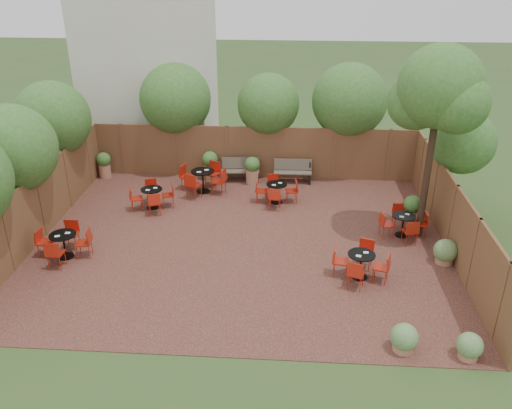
{
  "coord_description": "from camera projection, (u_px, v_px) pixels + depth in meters",
  "views": [
    {
      "loc": [
        1.37,
        -13.61,
        7.78
      ],
      "look_at": [
        0.4,
        0.5,
        1.0
      ],
      "focal_mm": 36.99,
      "sensor_mm": 36.0,
      "label": 1
    }
  ],
  "objects": [
    {
      "name": "courtyard_paving",
      "position": [
        242.0,
        241.0,
        15.69
      ],
      "size": [
        12.0,
        10.0,
        0.02
      ],
      "primitive_type": "cube",
      "color": "#331B14",
      "rests_on": "ground"
    },
    {
      "name": "ground",
      "position": [
        242.0,
        242.0,
        15.7
      ],
      "size": [
        80.0,
        80.0,
        0.0
      ],
      "primitive_type": "plane",
      "color": "#354F23",
      "rests_on": "ground"
    },
    {
      "name": "bistro_tables",
      "position": [
        233.0,
        211.0,
        16.55
      ],
      "size": [
        11.13,
        6.79,
        0.93
      ],
      "color": "black",
      "rests_on": "courtyard_paving"
    },
    {
      "name": "neighbour_building",
      "position": [
        149.0,
        55.0,
        21.44
      ],
      "size": [
        5.0,
        4.0,
        8.0
      ],
      "primitive_type": "cube",
      "color": "beige",
      "rests_on": "ground"
    },
    {
      "name": "fence_left",
      "position": [
        40.0,
        205.0,
        15.64
      ],
      "size": [
        0.08,
        10.0,
        2.0
      ],
      "primitive_type": "cube",
      "color": "brown",
      "rests_on": "ground"
    },
    {
      "name": "courtyard_tree",
      "position": [
        439.0,
        94.0,
        14.14
      ],
      "size": [
        2.53,
        2.43,
        5.67
      ],
      "rotation": [
        0.0,
        0.0,
        0.05
      ],
      "color": "black",
      "rests_on": "courtyard_paving"
    },
    {
      "name": "park_bench_left",
      "position": [
        241.0,
        169.0,
        19.68
      ],
      "size": [
        1.45,
        0.61,
        0.87
      ],
      "rotation": [
        0.0,
        0.0,
        0.11
      ],
      "color": "brown",
      "rests_on": "courtyard_paving"
    },
    {
      "name": "overhang_foliage",
      "position": [
        173.0,
        123.0,
        17.14
      ],
      "size": [
        15.64,
        11.06,
        2.78
      ],
      "color": "#305E1E",
      "rests_on": "ground"
    },
    {
      "name": "park_bench_right",
      "position": [
        293.0,
        171.0,
        19.56
      ],
      "size": [
        1.4,
        0.49,
        0.86
      ],
      "rotation": [
        0.0,
        0.0,
        0.03
      ],
      "color": "brown",
      "rests_on": "courtyard_paving"
    },
    {
      "name": "fence_back",
      "position": [
        254.0,
        153.0,
        19.76
      ],
      "size": [
        12.0,
        0.08,
        2.0
      ],
      "primitive_type": "cube",
      "color": "brown",
      "rests_on": "ground"
    },
    {
      "name": "planters",
      "position": [
        238.0,
        175.0,
        18.89
      ],
      "size": [
        11.39,
        3.91,
        1.08
      ],
      "color": "#9D6A4E",
      "rests_on": "courtyard_paving"
    },
    {
      "name": "fence_right",
      "position": [
        452.0,
        218.0,
        14.89
      ],
      "size": [
        0.08,
        10.0,
        2.0
      ],
      "primitive_type": "cube",
      "color": "brown",
      "rests_on": "ground"
    },
    {
      "name": "low_shrubs",
      "position": [
        439.0,
        299.0,
        12.54
      ],
      "size": [
        2.41,
        4.43,
        0.71
      ],
      "color": "#9D6A4E",
      "rests_on": "courtyard_paving"
    }
  ]
}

